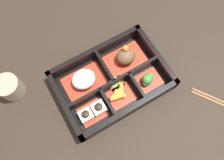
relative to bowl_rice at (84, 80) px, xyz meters
name	(u,v)px	position (x,y,z in m)	size (l,w,h in m)	color
ground_plane	(112,83)	(0.07, -0.04, -0.03)	(3.00, 3.00, 0.00)	black
bento_base	(112,82)	(0.07, -0.04, -0.02)	(0.31, 0.21, 0.01)	black
bento_rim	(113,81)	(0.07, -0.04, 0.00)	(0.31, 0.21, 0.05)	black
bowl_rice	(84,80)	(0.00, 0.00, 0.00)	(0.12, 0.08, 0.04)	#B22D19
bowl_stew	(126,57)	(0.14, 0.00, 0.00)	(0.12, 0.08, 0.06)	#B22D19
bowl_tofu	(92,112)	(-0.02, -0.09, -0.01)	(0.07, 0.06, 0.03)	#B22D19
bowl_carrots	(120,95)	(0.07, -0.09, -0.01)	(0.07, 0.06, 0.02)	#B22D19
bowl_greens	(148,80)	(0.16, -0.09, 0.00)	(0.07, 0.06, 0.04)	#B22D19
bowl_pickles	(116,83)	(0.08, -0.05, -0.01)	(0.04, 0.03, 0.01)	#B22D19
tea_cup	(10,87)	(-0.19, 0.08, 0.00)	(0.07, 0.07, 0.06)	gray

